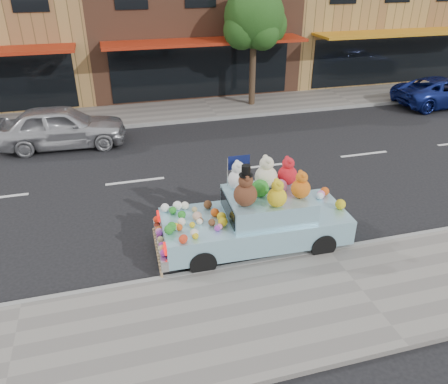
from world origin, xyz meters
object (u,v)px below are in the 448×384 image
object	(u,v)px
street_tree	(254,22)
art_car	(256,216)
car_silver	(62,127)
car_blue	(443,92)

from	to	relation	value
street_tree	art_car	world-z (taller)	street_tree
car_silver	art_car	xyz separation A→B (m)	(4.69, -7.83, 0.04)
street_tree	art_car	size ratio (longest dim) A/B	1.15
street_tree	car_blue	bearing A→B (deg)	-14.84
street_tree	art_car	bearing A→B (deg)	-108.29
street_tree	car_silver	xyz separation A→B (m)	(-8.25, -2.94, -2.93)
street_tree	art_car	xyz separation A→B (m)	(-3.56, -10.77, -2.90)
car_silver	street_tree	bearing A→B (deg)	-67.45
street_tree	art_car	distance (m)	11.70
car_silver	art_car	distance (m)	9.12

